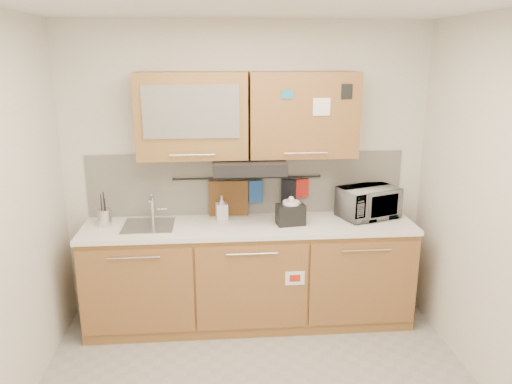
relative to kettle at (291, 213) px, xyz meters
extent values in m
plane|color=white|center=(-0.35, -1.16, 1.58)|extent=(3.20, 3.20, 0.00)
plane|color=silver|center=(-0.35, 0.34, 0.28)|extent=(3.20, 0.00, 3.20)
cube|color=#A27639|center=(-0.35, 0.04, -0.58)|extent=(2.80, 0.60, 0.88)
cube|color=black|center=(-0.35, 0.04, -0.97)|extent=(2.80, 0.54, 0.10)
cube|color=#A36C3A|center=(-1.28, -0.27, -0.55)|extent=(0.91, 0.02, 0.74)
cylinder|color=silver|center=(-1.28, -0.29, -0.24)|extent=(0.41, 0.01, 0.01)
cube|color=#A36C3A|center=(-0.35, -0.27, -0.55)|extent=(0.91, 0.02, 0.74)
cylinder|color=silver|center=(-0.35, -0.29, -0.24)|extent=(0.41, 0.01, 0.01)
cube|color=#A36C3A|center=(0.58, -0.27, -0.55)|extent=(0.91, 0.02, 0.74)
cylinder|color=silver|center=(0.58, -0.29, -0.24)|extent=(0.41, 0.01, 0.01)
cube|color=white|center=(-0.35, 0.03, -0.12)|extent=(2.82, 0.62, 0.04)
cube|color=silver|center=(-0.35, 0.33, 0.18)|extent=(2.80, 0.02, 0.56)
cube|color=#A27639|center=(-0.81, 0.17, 0.81)|extent=(0.90, 0.35, 0.70)
cube|color=silver|center=(-0.81, -0.02, 0.86)|extent=(0.76, 0.02, 0.42)
cube|color=#A36C3A|center=(0.11, 0.17, 0.81)|extent=(0.90, 0.35, 0.70)
cube|color=white|center=(0.23, -0.01, 0.89)|extent=(0.14, 0.00, 0.14)
cube|color=black|center=(-0.35, 0.09, 0.40)|extent=(0.60, 0.46, 0.10)
cube|color=silver|center=(-1.20, 0.04, -0.10)|extent=(0.42, 0.40, 0.03)
cylinder|color=silver|center=(-1.18, 0.20, 0.02)|extent=(0.03, 0.03, 0.24)
cylinder|color=silver|center=(-1.18, 0.12, 0.12)|extent=(0.02, 0.18, 0.02)
cylinder|color=black|center=(-0.35, 0.29, 0.24)|extent=(1.30, 0.02, 0.02)
cylinder|color=silver|center=(-1.57, 0.09, -0.03)|extent=(0.15, 0.15, 0.15)
cylinder|color=black|center=(-1.59, 0.10, 0.04)|extent=(0.01, 0.01, 0.27)
cylinder|color=black|center=(-1.55, 0.08, 0.02)|extent=(0.01, 0.01, 0.24)
cylinder|color=black|center=(-1.57, 0.11, 0.05)|extent=(0.01, 0.01, 0.29)
cylinder|color=black|center=(-1.58, 0.07, 0.01)|extent=(0.01, 0.01, 0.21)
cylinder|color=white|center=(0.00, 0.00, 0.01)|extent=(0.18, 0.18, 0.21)
sphere|color=white|center=(0.00, 0.00, 0.13)|extent=(0.05, 0.05, 0.05)
cube|color=white|center=(0.08, 0.03, 0.01)|extent=(0.03, 0.03, 0.13)
cylinder|color=black|center=(0.00, 0.00, -0.09)|extent=(0.16, 0.16, 0.01)
cube|color=black|center=(0.00, -0.01, -0.01)|extent=(0.25, 0.17, 0.18)
cube|color=black|center=(-0.05, -0.01, 0.07)|extent=(0.08, 0.11, 0.01)
cube|color=black|center=(0.04, 0.00, 0.07)|extent=(0.08, 0.11, 0.01)
imported|color=#999999|center=(0.71, 0.13, 0.04)|extent=(0.58, 0.48, 0.27)
imported|color=#999999|center=(-0.58, 0.18, 0.01)|extent=(0.11, 0.11, 0.21)
cube|color=brown|center=(-0.52, 0.28, 0.01)|extent=(0.35, 0.04, 0.43)
cube|color=#204895|center=(-0.28, 0.28, 0.12)|extent=(0.12, 0.04, 0.20)
cube|color=black|center=(0.02, 0.28, 0.12)|extent=(0.14, 0.08, 0.21)
cube|color=#AF1D17|center=(0.14, 0.28, 0.14)|extent=(0.13, 0.06, 0.16)
camera|label=1|loc=(-0.63, -3.98, 1.31)|focal=35.00mm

